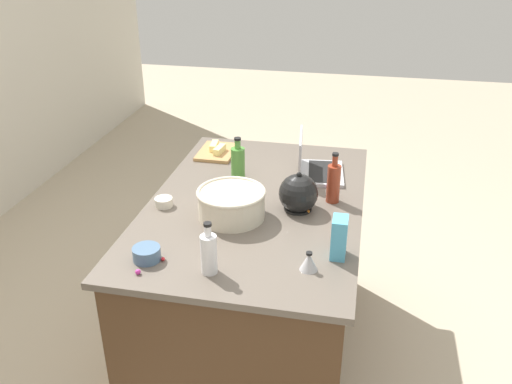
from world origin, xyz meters
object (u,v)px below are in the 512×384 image
at_px(cutting_board, 217,152).
at_px(kitchen_timer, 309,262).
at_px(candy_bag, 339,238).
at_px(laptop, 315,166).
at_px(butter_stick_left, 220,150).
at_px(bottle_vinegar, 209,253).
at_px(bottle_soy, 334,182).
at_px(ramekin_small, 164,202).
at_px(mixing_bowl_large, 231,203).
at_px(kettle, 298,194).
at_px(bottle_olive, 238,162).
at_px(ramekin_medium, 147,254).
at_px(butter_stick_right, 214,146).

height_order(cutting_board, kitchen_timer, kitchen_timer).
bearing_deg(kitchen_timer, candy_bag, -41.49).
bearing_deg(laptop, butter_stick_left, 75.24).
bearing_deg(bottle_vinegar, kitchen_timer, -75.61).
distance_m(cutting_board, candy_bag, 1.19).
relative_size(bottle_soy, ramekin_small, 2.94).
distance_m(bottle_soy, bottle_vinegar, 0.79).
bearing_deg(bottle_soy, bottle_vinegar, 149.00).
height_order(butter_stick_left, candy_bag, candy_bag).
xyz_separation_m(mixing_bowl_large, cutting_board, (0.70, 0.26, -0.06)).
bearing_deg(kettle, ramekin_small, 99.24).
bearing_deg(mixing_bowl_large, candy_bag, -114.28).
xyz_separation_m(bottle_soy, candy_bag, (-0.47, -0.06, -0.01)).
relative_size(laptop, cutting_board, 1.20).
distance_m(mixing_bowl_large, ramekin_small, 0.34).
distance_m(bottle_vinegar, kitchen_timer, 0.38).
distance_m(laptop, candy_bag, 0.77).
height_order(kitchen_timer, candy_bag, candy_bag).
bearing_deg(cutting_board, butter_stick_left, -140.28).
bearing_deg(bottle_olive, candy_bag, -138.59).
bearing_deg(laptop, ramekin_small, 127.49).
distance_m(butter_stick_left, candy_bag, 1.16).
height_order(mixing_bowl_large, bottle_vinegar, bottle_vinegar).
bearing_deg(cutting_board, kettle, -136.30).
height_order(bottle_olive, bottle_vinegar, bottle_olive).
bearing_deg(kettle, ramekin_medium, 135.83).
bearing_deg(butter_stick_left, ramekin_small, 171.66).
bearing_deg(butter_stick_right, bottle_soy, -123.78).
relative_size(bottle_vinegar, kettle, 1.00).
xyz_separation_m(laptop, bottle_soy, (-0.28, -0.12, 0.05)).
relative_size(bottle_soy, butter_stick_right, 2.23).
bearing_deg(kitchen_timer, cutting_board, 31.95).
distance_m(laptop, kettle, 0.40).
distance_m(mixing_bowl_large, bottle_soy, 0.50).
bearing_deg(butter_stick_left, bottle_vinegar, -166.68).
xyz_separation_m(bottle_soy, cutting_board, (0.46, 0.69, -0.09)).
distance_m(cutting_board, butter_stick_left, 0.04).
xyz_separation_m(bottle_olive, ramekin_medium, (-0.81, 0.17, -0.06)).
xyz_separation_m(mixing_bowl_large, butter_stick_left, (0.68, 0.24, -0.03)).
distance_m(mixing_bowl_large, butter_stick_left, 0.72).
bearing_deg(candy_bag, butter_stick_right, 39.30).
bearing_deg(kitchen_timer, kettle, 12.69).
relative_size(bottle_soy, kitchen_timer, 3.19).
xyz_separation_m(laptop, mixing_bowl_large, (-0.53, 0.31, 0.02)).
xyz_separation_m(cutting_board, butter_stick_right, (0.02, 0.02, 0.03)).
bearing_deg(ramekin_small, ramekin_medium, -168.03).
relative_size(mixing_bowl_large, ramekin_medium, 2.80).
xyz_separation_m(bottle_vinegar, butter_stick_right, (1.15, 0.31, -0.05)).
relative_size(butter_stick_left, candy_bag, 0.65).
bearing_deg(kitchen_timer, butter_stick_left, 31.72).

